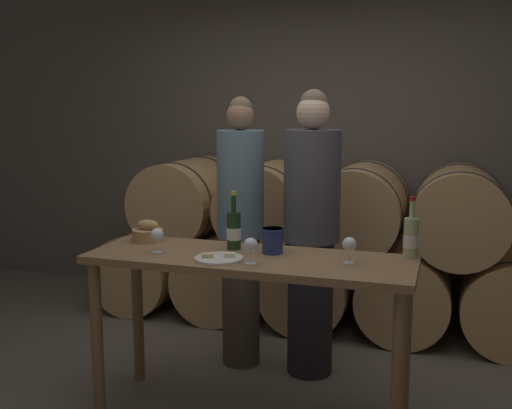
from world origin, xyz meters
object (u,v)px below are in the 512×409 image
at_px(person_right, 311,232).
at_px(wine_glass_far_left, 157,236).
at_px(wine_bottle_white, 411,237).
at_px(wine_glass_left, 251,246).
at_px(wine_bottle_red, 234,230).
at_px(bread_basket, 148,233).
at_px(tasting_table, 249,282).
at_px(person_left, 241,230).
at_px(blue_crock, 273,240).
at_px(cheese_plate, 219,258).
at_px(wine_glass_center, 349,245).

xyz_separation_m(person_right, wine_glass_far_left, (-0.66, -0.73, 0.09)).
height_order(wine_bottle_white, wine_glass_left, wine_bottle_white).
xyz_separation_m(wine_bottle_red, bread_basket, (-0.53, 0.04, -0.06)).
xyz_separation_m(tasting_table, wine_glass_far_left, (-0.48, -0.08, 0.23)).
xyz_separation_m(person_left, blue_crock, (0.37, -0.55, 0.08)).
xyz_separation_m(blue_crock, bread_basket, (-0.76, 0.06, -0.02)).
bearing_deg(wine_bottle_red, cheese_plate, -88.50).
distance_m(wine_bottle_white, wine_glass_far_left, 1.31).
bearing_deg(bread_basket, wine_glass_left, -22.44).
bearing_deg(cheese_plate, blue_crock, 45.34).
relative_size(person_left, wine_glass_center, 13.14).
height_order(wine_glass_far_left, wine_glass_center, same).
bearing_deg(wine_bottle_white, person_left, 157.99).
bearing_deg(cheese_plate, person_right, 68.79).
height_order(person_right, cheese_plate, person_right).
distance_m(tasting_table, wine_bottle_red, 0.30).
distance_m(wine_bottle_red, bread_basket, 0.54).
bearing_deg(wine_glass_left, wine_bottle_white, 26.31).
xyz_separation_m(person_left, wine_glass_far_left, (-0.21, -0.73, 0.10)).
bearing_deg(person_left, blue_crock, -56.29).
xyz_separation_m(person_left, wine_bottle_white, (1.06, -0.43, 0.12)).
bearing_deg(blue_crock, bread_basket, 175.68).
distance_m(wine_bottle_red, blue_crock, 0.23).
xyz_separation_m(person_left, cheese_plate, (0.15, -0.77, 0.02)).
distance_m(blue_crock, wine_glass_center, 0.42).
distance_m(person_left, wine_glass_left, 0.86).
relative_size(person_left, cheese_plate, 7.02).
bearing_deg(person_right, wine_bottle_white, -35.22).
bearing_deg(blue_crock, wine_bottle_white, 10.22).
xyz_separation_m(tasting_table, bread_basket, (-0.66, 0.15, 0.19)).
bearing_deg(cheese_plate, bread_basket, 152.95).
distance_m(cheese_plate, wine_glass_left, 0.19).
bearing_deg(person_left, wine_glass_left, -67.48).
relative_size(wine_bottle_red, blue_crock, 2.37).
relative_size(person_right, wine_bottle_white, 5.55).
xyz_separation_m(tasting_table, blue_crock, (0.10, 0.09, 0.21)).
height_order(person_right, wine_glass_center, person_right).
bearing_deg(wine_glass_left, bread_basket, 157.56).
bearing_deg(wine_glass_left, wine_glass_far_left, 173.21).
bearing_deg(cheese_plate, wine_bottle_red, 91.50).
xyz_separation_m(person_right, cheese_plate, (-0.30, -0.77, 0.01)).
xyz_separation_m(wine_bottle_red, cheese_plate, (0.01, -0.24, -0.10)).
relative_size(person_left, wine_bottle_white, 5.42).
distance_m(person_right, blue_crock, 0.57).
height_order(bread_basket, wine_glass_left, wine_glass_left).
height_order(wine_bottle_white, cheese_plate, wine_bottle_white).
distance_m(person_right, cheese_plate, 0.83).
bearing_deg(person_left, bread_basket, -127.78).
bearing_deg(tasting_table, wine_bottle_white, 15.38).
distance_m(tasting_table, blue_crock, 0.25).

